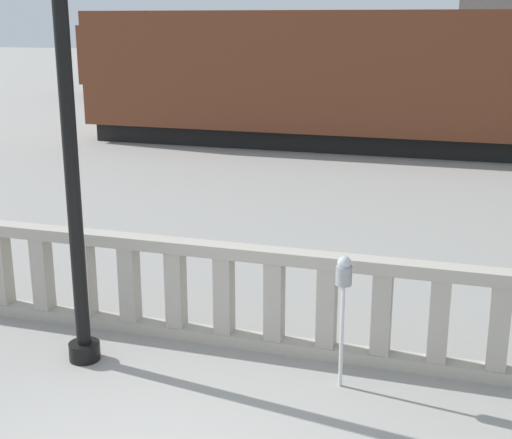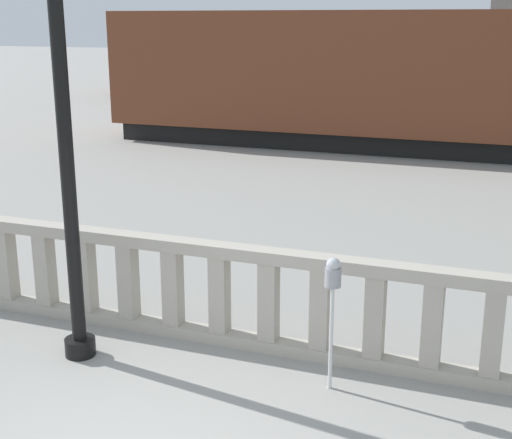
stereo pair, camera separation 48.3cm
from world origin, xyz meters
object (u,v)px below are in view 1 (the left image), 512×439
object	(u,v)px
train_near	(472,80)
train_far	(372,62)
parking_meter	(344,284)
lamppost	(62,29)

from	to	relation	value
train_near	train_far	xyz separation A→B (m)	(-4.53, 12.16, -0.26)
parking_meter	train_near	world-z (taller)	train_near
lamppost	train_far	xyz separation A→B (m)	(-0.84, 26.47, -1.77)
parking_meter	train_far	xyz separation A→B (m)	(-3.65, 26.21, 0.65)
parking_meter	train_far	distance (m)	26.47
train_near	parking_meter	bearing A→B (deg)	-93.59
lamppost	train_near	world-z (taller)	lamppost
train_far	lamppost	bearing A→B (deg)	-88.18
parking_meter	train_near	size ratio (longest dim) A/B	0.06
lamppost	train_far	size ratio (longest dim) A/B	0.24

